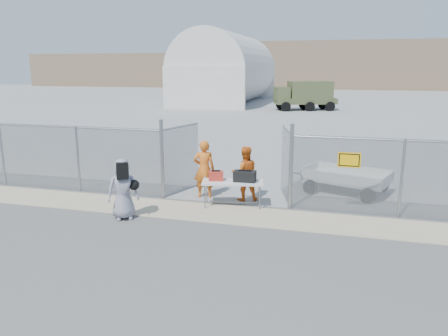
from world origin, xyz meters
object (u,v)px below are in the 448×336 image
(security_worker_right, at_px, (245,174))
(visitor, at_px, (123,189))
(folding_table, at_px, (233,194))
(security_worker_left, at_px, (204,169))
(utility_trailer, at_px, (346,180))

(security_worker_right, xyz_separation_m, visitor, (-2.81, -2.53, -0.02))
(folding_table, height_order, security_worker_left, security_worker_left)
(folding_table, relative_size, utility_trailer, 0.52)
(security_worker_right, height_order, visitor, security_worker_right)
(visitor, bearing_deg, security_worker_left, 28.21)
(folding_table, relative_size, security_worker_right, 1.05)
(folding_table, xyz_separation_m, utility_trailer, (3.27, 2.37, 0.04))
(security_worker_right, bearing_deg, visitor, 20.03)
(security_worker_right, relative_size, utility_trailer, 0.49)
(visitor, bearing_deg, security_worker_right, 10.77)
(security_worker_right, distance_m, visitor, 3.78)
(security_worker_right, bearing_deg, folding_table, 49.84)
(security_worker_left, bearing_deg, utility_trailer, -173.82)
(security_worker_left, distance_m, visitor, 2.94)
(utility_trailer, bearing_deg, security_worker_left, -139.68)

